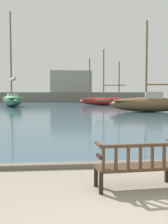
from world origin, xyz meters
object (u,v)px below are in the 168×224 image
at_px(sailboat_far_port, 148,103).
at_px(sailboat_nearest_starboard, 12,99).
at_px(sailboat_centre_channel, 105,100).
at_px(park_bench, 137,165).

relative_size(sailboat_far_port, sailboat_nearest_starboard, 0.68).
bearing_deg(sailboat_centre_channel, park_bench, -98.90).
bearing_deg(sailboat_nearest_starboard, sailboat_far_port, -42.00).
distance_m(park_bench, sailboat_far_port, 22.42).
distance_m(sailboat_far_port, sailboat_nearest_starboard, 20.31).
relative_size(sailboat_far_port, sailboat_centre_channel, 1.05).
xyz_separation_m(park_bench, sailboat_nearest_starboard, (-7.77, 34.78, 0.58)).
bearing_deg(sailboat_far_port, sailboat_nearest_starboard, 138.00).
relative_size(park_bench, sailboat_nearest_starboard, 0.12).
relative_size(sailboat_nearest_starboard, sailboat_centre_channel, 1.55).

